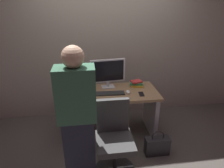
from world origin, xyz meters
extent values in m
plane|color=#4C4742|center=(0.00, 0.00, 0.00)|extent=(9.00, 9.00, 0.00)
cube|color=#9E9384|center=(0.00, 0.74, 1.50)|extent=(6.40, 0.10, 3.00)
cube|color=#93704C|center=(0.00, 0.00, 0.72)|extent=(1.40, 0.67, 0.04)
cube|color=#B2B2B7|center=(-0.64, 0.00, 0.35)|extent=(0.06, 0.59, 0.70)
cube|color=#B2B2B7|center=(0.64, 0.00, 0.35)|extent=(0.06, 0.59, 0.70)
cylinder|color=black|center=(-0.07, -0.82, 0.23)|extent=(0.05, 0.05, 0.39)
cube|color=#3F3F3F|center=(-0.07, -0.82, 0.46)|extent=(0.44, 0.44, 0.08)
cube|color=#3F3F3F|center=(-0.07, -0.63, 0.72)|extent=(0.40, 0.06, 0.44)
cube|color=#262838|center=(-0.48, -0.86, 0.42)|extent=(0.34, 0.20, 0.85)
cube|color=#38664C|center=(-0.48, -0.86, 1.14)|extent=(0.40, 0.24, 0.58)
sphere|color=tan|center=(-0.48, -0.86, 1.53)|extent=(0.22, 0.22, 0.22)
cube|color=silver|center=(-0.03, 0.18, 0.75)|extent=(0.21, 0.16, 0.02)
cube|color=silver|center=(-0.03, 0.18, 0.79)|extent=(0.04, 0.03, 0.08)
cube|color=silver|center=(-0.03, 0.18, 1.01)|extent=(0.54, 0.08, 0.36)
cube|color=black|center=(-0.04, 0.16, 1.01)|extent=(0.49, 0.06, 0.32)
cube|color=#262626|center=(-0.03, -0.07, 0.75)|extent=(0.44, 0.15, 0.02)
ellipsoid|color=white|center=(0.24, -0.07, 0.76)|extent=(0.06, 0.10, 0.03)
cylinder|color=#D84C3F|center=(-0.47, -0.17, 0.79)|extent=(0.07, 0.07, 0.10)
cylinder|color=#3372B2|center=(-0.42, 0.21, 0.79)|extent=(0.08, 0.08, 0.10)
cube|color=gold|center=(0.44, 0.16, 0.75)|extent=(0.22, 0.18, 0.03)
cube|color=#338C59|center=(0.42, 0.17, 0.79)|extent=(0.22, 0.16, 0.04)
cube|color=red|center=(0.42, 0.16, 0.82)|extent=(0.19, 0.16, 0.02)
cube|color=black|center=(0.42, -0.14, 0.74)|extent=(0.08, 0.15, 0.01)
cube|color=#262628|center=(0.57, -0.56, 0.13)|extent=(0.34, 0.14, 0.26)
torus|color=#262628|center=(0.57, -0.56, 0.29)|extent=(0.18, 0.02, 0.18)
camera|label=1|loc=(-0.36, -2.70, 2.02)|focal=32.05mm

